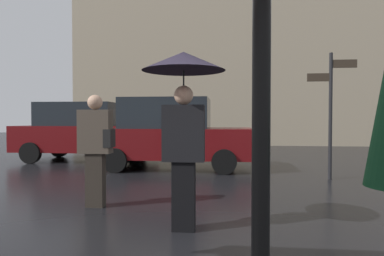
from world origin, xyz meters
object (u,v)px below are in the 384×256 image
(parked_car_left, at_px, (85,131))
(parked_car_right, at_px, (172,133))
(pedestrian_with_umbrella, at_px, (184,93))
(pedestrian_with_bag, at_px, (96,144))
(street_signpost, at_px, (331,103))

(parked_car_left, distance_m, parked_car_right, 3.45)
(pedestrian_with_umbrella, distance_m, pedestrian_with_bag, 1.93)
(street_signpost, bearing_deg, pedestrian_with_bag, -146.43)
(pedestrian_with_bag, relative_size, street_signpost, 0.61)
(street_signpost, bearing_deg, parked_car_left, 157.89)
(parked_car_right, bearing_deg, street_signpost, -35.11)
(parked_car_right, bearing_deg, pedestrian_with_bag, -112.30)
(pedestrian_with_bag, height_order, parked_car_left, parked_car_left)
(pedestrian_with_umbrella, xyz_separation_m, street_signpost, (2.86, 3.89, 0.05))
(pedestrian_with_bag, distance_m, parked_car_right, 4.29)
(parked_car_right, bearing_deg, parked_car_left, 139.23)
(pedestrian_with_umbrella, xyz_separation_m, parked_car_left, (-4.12, 6.72, -0.72))
(pedestrian_with_bag, distance_m, parked_car_left, 6.30)
(pedestrian_with_bag, distance_m, street_signpost, 5.29)
(parked_car_right, bearing_deg, pedestrian_with_umbrella, -94.82)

